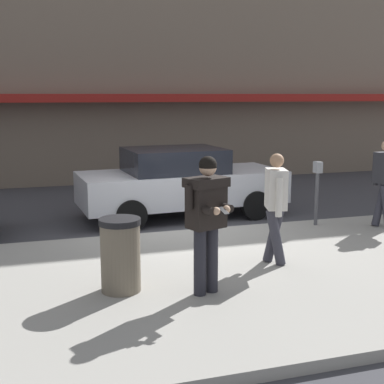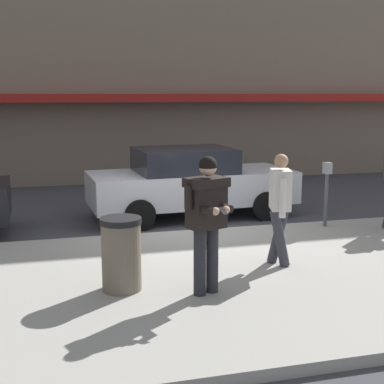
# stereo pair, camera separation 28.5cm
# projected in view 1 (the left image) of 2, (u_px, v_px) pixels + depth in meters

# --- Properties ---
(ground_plane) EXTENTS (80.00, 80.00, 0.00)m
(ground_plane) POSITION_uv_depth(u_px,v_px,m) (183.00, 234.00, 10.48)
(ground_plane) COLOR #3D3D42
(sidewalk) EXTENTS (32.00, 5.30, 0.14)m
(sidewalk) POSITION_uv_depth(u_px,v_px,m) (299.00, 271.00, 8.08)
(sidewalk) COLOR #99968E
(sidewalk) RESTS_ON ground
(curb_paint_line) EXTENTS (28.00, 0.12, 0.01)m
(curb_paint_line) POSITION_uv_depth(u_px,v_px,m) (230.00, 230.00, 10.82)
(curb_paint_line) COLOR silver
(curb_paint_line) RESTS_ON ground
(storefront_facade) EXTENTS (28.00, 4.70, 11.00)m
(storefront_facade) POSITION_uv_depth(u_px,v_px,m) (139.00, 9.00, 17.76)
(storefront_facade) COLOR #756656
(storefront_facade) RESTS_ON ground
(parked_sedan_mid) EXTENTS (4.60, 2.14, 1.54)m
(parked_sedan_mid) POSITION_uv_depth(u_px,v_px,m) (180.00, 182.00, 11.86)
(parked_sedan_mid) COLOR silver
(parked_sedan_mid) RESTS_ON ground
(man_texting_on_phone) EXTENTS (0.62, 0.65, 1.81)m
(man_texting_on_phone) POSITION_uv_depth(u_px,v_px,m) (207.00, 210.00, 6.78)
(man_texting_on_phone) COLOR #23232B
(man_texting_on_phone) RESTS_ON sidewalk
(pedestrian_in_light_coat) EXTENTS (0.40, 0.58, 1.70)m
(pedestrian_in_light_coat) POSITION_uv_depth(u_px,v_px,m) (276.00, 202.00, 8.06)
(pedestrian_in_light_coat) COLOR #33333D
(pedestrian_in_light_coat) RESTS_ON sidewalk
(parking_meter) EXTENTS (0.12, 0.18, 1.27)m
(parking_meter) POSITION_uv_depth(u_px,v_px,m) (317.00, 184.00, 10.49)
(parking_meter) COLOR #4C4C51
(parking_meter) RESTS_ON sidewalk
(trash_bin) EXTENTS (0.55, 0.55, 0.98)m
(trash_bin) POSITION_uv_depth(u_px,v_px,m) (120.00, 255.00, 6.99)
(trash_bin) COLOR #665B4C
(trash_bin) RESTS_ON sidewalk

